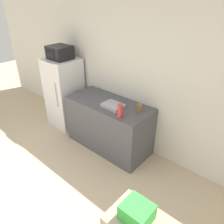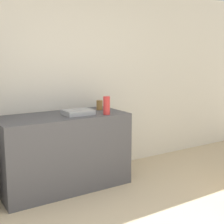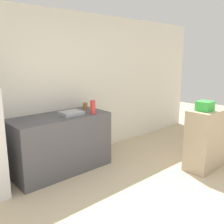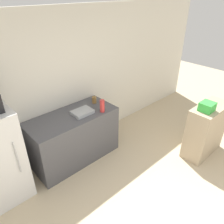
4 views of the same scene
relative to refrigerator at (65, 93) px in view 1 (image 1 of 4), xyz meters
name	(u,v)px [view 1 (image 1 of 4)]	position (x,y,z in m)	size (l,w,h in m)	color
wall_back	(123,76)	(1.25, 0.40, 0.57)	(8.00, 0.06, 2.60)	silver
refrigerator	(65,93)	(0.00, 0.00, 0.00)	(0.63, 0.65, 1.46)	silver
microwave	(60,52)	(0.00, 0.00, 0.86)	(0.44, 0.39, 0.25)	black
counter	(109,125)	(1.26, 0.00, -0.27)	(1.57, 0.71, 0.92)	#4C4C51
sink_basin	(113,106)	(1.43, -0.08, 0.22)	(0.35, 0.26, 0.06)	#9EA3A8
bottle_tall	(120,111)	(1.73, -0.26, 0.30)	(0.08, 0.08, 0.22)	red
bottle_short	(139,108)	(1.84, 0.09, 0.25)	(0.08, 0.08, 0.13)	olive
basket	(137,212)	(2.95, -1.54, 0.35)	(0.24, 0.22, 0.15)	green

